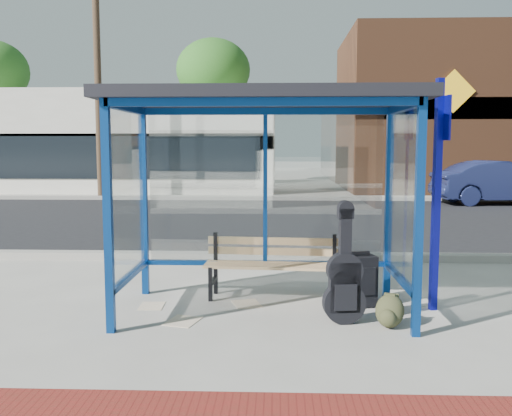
{
  "coord_description": "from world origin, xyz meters",
  "views": [
    {
      "loc": [
        0.15,
        -6.19,
        1.85
      ],
      "look_at": [
        -0.09,
        0.2,
        1.15
      ],
      "focal_mm": 40.0,
      "sensor_mm": 36.0,
      "label": 1
    }
  ],
  "objects_px": {
    "guitar_bag": "(344,282)",
    "bench": "(273,262)",
    "suitcase": "(359,281)",
    "parked_car": "(501,182)",
    "backpack": "(389,312)"
  },
  "relations": [
    {
      "from": "guitar_bag",
      "to": "bench",
      "type": "bearing_deg",
      "value": 119.9
    },
    {
      "from": "suitcase",
      "to": "parked_car",
      "type": "relative_size",
      "value": 0.15
    },
    {
      "from": "parked_car",
      "to": "suitcase",
      "type": "bearing_deg",
      "value": 147.39
    },
    {
      "from": "guitar_bag",
      "to": "backpack",
      "type": "xyz_separation_m",
      "value": [
        0.45,
        -0.13,
        -0.28
      ]
    },
    {
      "from": "bench",
      "to": "parked_car",
      "type": "distance_m",
      "value": 13.47
    },
    {
      "from": "suitcase",
      "to": "parked_car",
      "type": "distance_m",
      "value": 13.28
    },
    {
      "from": "parked_car",
      "to": "guitar_bag",
      "type": "bearing_deg",
      "value": 147.7
    },
    {
      "from": "bench",
      "to": "guitar_bag",
      "type": "xyz_separation_m",
      "value": [
        0.74,
        -0.98,
        0.0
      ]
    },
    {
      "from": "guitar_bag",
      "to": "suitcase",
      "type": "distance_m",
      "value": 0.7
    },
    {
      "from": "bench",
      "to": "suitcase",
      "type": "height_order",
      "value": "bench"
    },
    {
      "from": "backpack",
      "to": "parked_car",
      "type": "bearing_deg",
      "value": 86.66
    },
    {
      "from": "backpack",
      "to": "parked_car",
      "type": "xyz_separation_m",
      "value": [
        5.92,
        12.55,
        0.52
      ]
    },
    {
      "from": "bench",
      "to": "backpack",
      "type": "bearing_deg",
      "value": -38.76
    },
    {
      "from": "bench",
      "to": "parked_car",
      "type": "height_order",
      "value": "parked_car"
    },
    {
      "from": "guitar_bag",
      "to": "parked_car",
      "type": "height_order",
      "value": "parked_car"
    }
  ]
}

